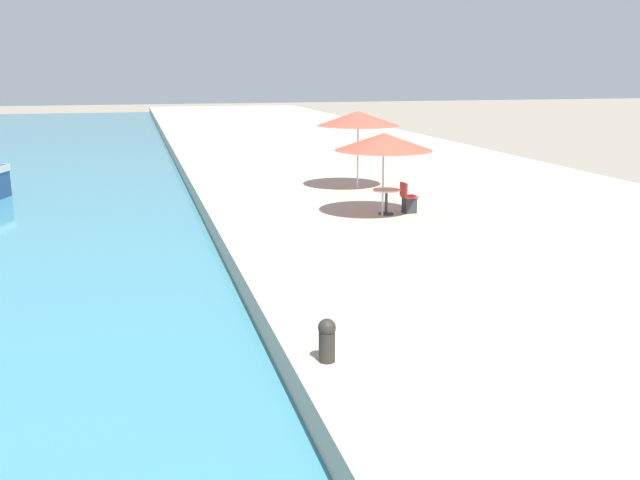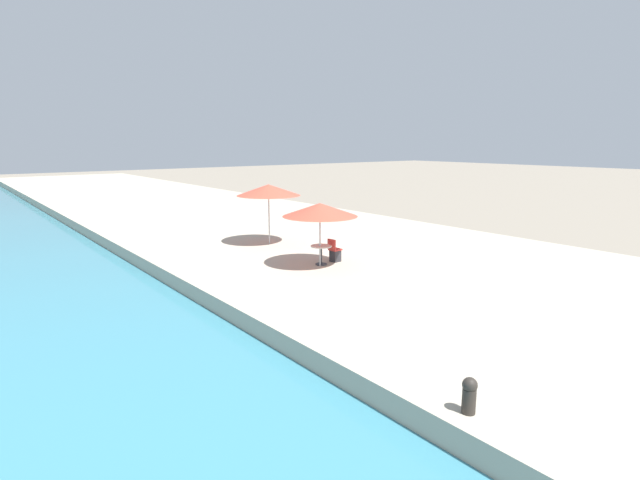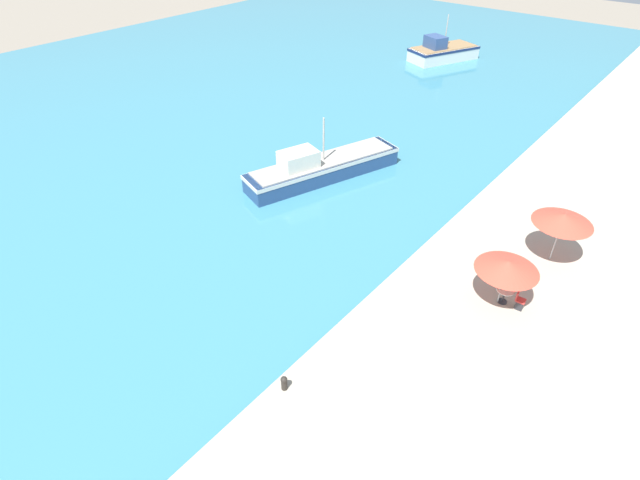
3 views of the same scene
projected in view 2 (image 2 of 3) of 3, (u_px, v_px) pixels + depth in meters
quay_promenade at (204, 215)px, 33.82m from camera, size 16.00×90.00×0.57m
cafe_umbrella_pink at (320, 210)px, 18.34m from camera, size 2.79×2.79×2.38m
cafe_umbrella_white at (268, 190)px, 22.42m from camera, size 2.88×2.88×2.72m
cafe_table at (321, 251)px, 18.87m from camera, size 0.80×0.80×0.74m
cafe_chair_left at (335, 253)px, 19.39m from camera, size 0.46×0.43×0.91m
mooring_bollard at (469, 394)px, 8.55m from camera, size 0.26×0.26×0.65m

